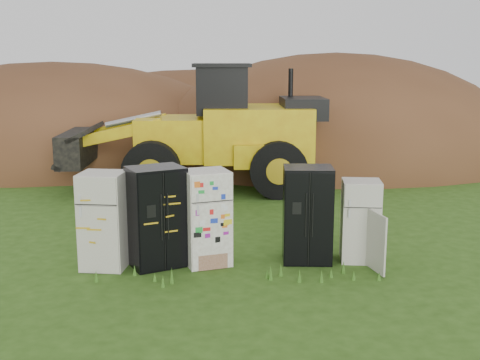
% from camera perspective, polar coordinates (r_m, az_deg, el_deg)
% --- Properties ---
extents(ground, '(120.00, 120.00, 0.00)m').
position_cam_1_polar(ground, '(11.73, -0.38, -7.86)').
color(ground, '#2C4C14').
rests_on(ground, ground).
extents(fridge_leftmost, '(0.93, 0.90, 1.82)m').
position_cam_1_polar(fridge_leftmost, '(11.54, -12.77, -3.75)').
color(fridge_leftmost, beige).
rests_on(fridge_leftmost, ground).
extents(fridge_black_side, '(1.22, 1.11, 1.90)m').
position_cam_1_polar(fridge_black_side, '(11.46, -7.90, -3.46)').
color(fridge_black_side, black).
rests_on(fridge_black_side, ground).
extents(fridge_sticker, '(0.98, 0.93, 1.82)m').
position_cam_1_polar(fridge_sticker, '(11.46, -3.18, -3.57)').
color(fridge_sticker, white).
rests_on(fridge_sticker, ground).
extents(fridge_black_right, '(1.01, 0.88, 1.86)m').
position_cam_1_polar(fridge_black_right, '(11.68, 6.41, -3.25)').
color(fridge_black_right, black).
rests_on(fridge_black_right, ground).
extents(fridge_open_door, '(0.83, 0.78, 1.59)m').
position_cam_1_polar(fridge_open_door, '(11.89, 11.34, -3.81)').
color(fridge_open_door, beige).
rests_on(fridge_open_door, ground).
extents(wheel_loader, '(7.87, 3.51, 3.73)m').
position_cam_1_polar(wheel_loader, '(17.90, -4.73, 4.98)').
color(wheel_loader, '#DAC10E').
rests_on(wheel_loader, ground).
extents(dirt_mound_right, '(14.86, 10.90, 8.18)m').
position_cam_1_polar(dirt_mound_right, '(23.73, 8.80, 1.94)').
color(dirt_mound_right, '#4C2C18').
rests_on(dirt_mound_right, ground).
extents(dirt_mound_left, '(16.57, 12.43, 7.49)m').
position_cam_1_polar(dirt_mound_left, '(25.51, -16.93, 2.24)').
color(dirt_mound_left, '#4C2C18').
rests_on(dirt_mound_left, ground).
extents(dirt_mound_back, '(19.69, 13.13, 6.69)m').
position_cam_1_polar(dirt_mound_back, '(29.91, -3.61, 4.02)').
color(dirt_mound_back, '#4C2C18').
rests_on(dirt_mound_back, ground).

